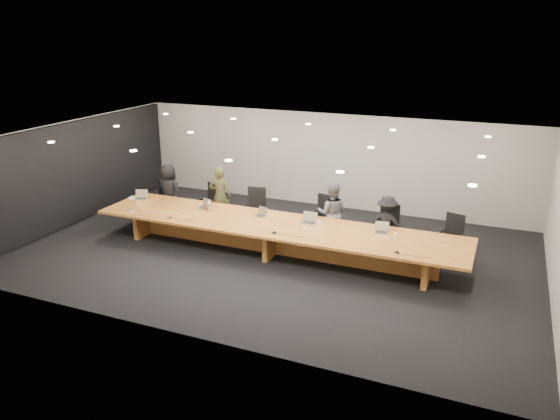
{
  "coord_description": "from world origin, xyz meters",
  "views": [
    {
      "loc": [
        4.83,
        -11.11,
        5.18
      ],
      "look_at": [
        0.0,
        0.3,
        1.0
      ],
      "focal_mm": 35.0,
      "sensor_mm": 36.0,
      "label": 1
    }
  ],
  "objects_px": {
    "chair_far_right": "(451,237)",
    "mic_left": "(170,217)",
    "laptop_d": "(308,218)",
    "water_bottle": "(209,205)",
    "av_box": "(130,210)",
    "conference_table": "(275,233)",
    "chair_mid_right": "(321,217)",
    "laptop_c": "(260,212)",
    "person_a": "(169,191)",
    "person_b": "(220,196)",
    "paper_cup_far": "(396,236)",
    "laptop_b": "(203,204)",
    "paper_cup_near": "(319,223)",
    "person_d": "(387,224)",
    "chair_right": "(387,228)",
    "chair_mid_left": "(254,209)",
    "chair_left": "(208,203)",
    "mic_center": "(274,232)",
    "amber_mug": "(207,209)",
    "laptop_a": "(141,195)",
    "person_c": "(332,213)",
    "mic_right": "(397,252)",
    "chair_far_left": "(162,199)",
    "laptop_e": "(381,228)"
  },
  "relations": [
    {
      "from": "chair_far_right",
      "to": "person_d",
      "type": "bearing_deg",
      "value": -157.68
    },
    {
      "from": "water_bottle",
      "to": "av_box",
      "type": "distance_m",
      "value": 1.99
    },
    {
      "from": "laptop_b",
      "to": "laptop_e",
      "type": "xyz_separation_m",
      "value": [
        4.6,
        0.03,
        0.0
      ]
    },
    {
      "from": "paper_cup_far",
      "to": "laptop_c",
      "type": "bearing_deg",
      "value": 177.89
    },
    {
      "from": "laptop_a",
      "to": "person_c",
      "type": "bearing_deg",
      "value": -12.82
    },
    {
      "from": "person_c",
      "to": "laptop_d",
      "type": "height_order",
      "value": "person_c"
    },
    {
      "from": "mic_right",
      "to": "paper_cup_near",
      "type": "bearing_deg",
      "value": 155.21
    },
    {
      "from": "av_box",
      "to": "person_d",
      "type": "bearing_deg",
      "value": 28.2
    },
    {
      "from": "person_c",
      "to": "amber_mug",
      "type": "xyz_separation_m",
      "value": [
        -2.98,
        -0.99,
        0.03
      ]
    },
    {
      "from": "paper_cup_near",
      "to": "av_box",
      "type": "height_order",
      "value": "paper_cup_near"
    },
    {
      "from": "water_bottle",
      "to": "paper_cup_far",
      "type": "height_order",
      "value": "water_bottle"
    },
    {
      "from": "conference_table",
      "to": "chair_far_right",
      "type": "distance_m",
      "value": 4.11
    },
    {
      "from": "person_c",
      "to": "laptop_c",
      "type": "xyz_separation_m",
      "value": [
        -1.58,
        -0.87,
        0.09
      ]
    },
    {
      "from": "chair_far_right",
      "to": "paper_cup_near",
      "type": "bearing_deg",
      "value": -145.91
    },
    {
      "from": "laptop_b",
      "to": "mic_center",
      "type": "distance_m",
      "value": 2.54
    },
    {
      "from": "laptop_b",
      "to": "amber_mug",
      "type": "bearing_deg",
      "value": -13.72
    },
    {
      "from": "chair_left",
      "to": "paper_cup_near",
      "type": "relative_size",
      "value": 11.69
    },
    {
      "from": "chair_far_right",
      "to": "laptop_d",
      "type": "bearing_deg",
      "value": -147.23
    },
    {
      "from": "paper_cup_far",
      "to": "water_bottle",
      "type": "bearing_deg",
      "value": 178.69
    },
    {
      "from": "chair_mid_left",
      "to": "laptop_a",
      "type": "height_order",
      "value": "chair_mid_left"
    },
    {
      "from": "chair_mid_left",
      "to": "person_c",
      "type": "relative_size",
      "value": 0.76
    },
    {
      "from": "person_a",
      "to": "person_b",
      "type": "distance_m",
      "value": 1.59
    },
    {
      "from": "person_a",
      "to": "amber_mug",
      "type": "bearing_deg",
      "value": 155.82
    },
    {
      "from": "chair_right",
      "to": "laptop_b",
      "type": "relative_size",
      "value": 3.73
    },
    {
      "from": "laptop_b",
      "to": "chair_mid_right",
      "type": "bearing_deg",
      "value": 40.47
    },
    {
      "from": "chair_mid_right",
      "to": "mic_center",
      "type": "bearing_deg",
      "value": -89.23
    },
    {
      "from": "laptop_d",
      "to": "chair_mid_left",
      "type": "bearing_deg",
      "value": 154.3
    },
    {
      "from": "laptop_e",
      "to": "paper_cup_near",
      "type": "height_order",
      "value": "laptop_e"
    },
    {
      "from": "chair_mid_right",
      "to": "laptop_c",
      "type": "bearing_deg",
      "value": -126.48
    },
    {
      "from": "chair_left",
      "to": "person_a",
      "type": "xyz_separation_m",
      "value": [
        -1.21,
        -0.08,
        0.23
      ]
    },
    {
      "from": "conference_table",
      "to": "water_bottle",
      "type": "relative_size",
      "value": 42.65
    },
    {
      "from": "chair_mid_right",
      "to": "laptop_d",
      "type": "bearing_deg",
      "value": -73.67
    },
    {
      "from": "person_b",
      "to": "water_bottle",
      "type": "height_order",
      "value": "person_b"
    },
    {
      "from": "chair_right",
      "to": "laptop_c",
      "type": "height_order",
      "value": "chair_right"
    },
    {
      "from": "chair_right",
      "to": "mic_center",
      "type": "xyz_separation_m",
      "value": [
        -2.2,
        -1.77,
        0.2
      ]
    },
    {
      "from": "laptop_b",
      "to": "amber_mug",
      "type": "distance_m",
      "value": 0.24
    },
    {
      "from": "chair_far_right",
      "to": "av_box",
      "type": "relative_size",
      "value": 5.7
    },
    {
      "from": "chair_left",
      "to": "person_c",
      "type": "xyz_separation_m",
      "value": [
        3.56,
        -0.04,
        0.21
      ]
    },
    {
      "from": "chair_mid_left",
      "to": "chair_mid_right",
      "type": "height_order",
      "value": "chair_mid_left"
    },
    {
      "from": "chair_mid_left",
      "to": "chair_far_left",
      "type": "bearing_deg",
      "value": 170.95
    },
    {
      "from": "chair_mid_right",
      "to": "person_d",
      "type": "relative_size",
      "value": 0.82
    },
    {
      "from": "chair_far_right",
      "to": "mic_left",
      "type": "height_order",
      "value": "chair_far_right"
    },
    {
      "from": "chair_far_left",
      "to": "laptop_c",
      "type": "distance_m",
      "value": 3.63
    },
    {
      "from": "chair_left",
      "to": "laptop_d",
      "type": "bearing_deg",
      "value": 3.43
    },
    {
      "from": "laptop_d",
      "to": "av_box",
      "type": "height_order",
      "value": "laptop_d"
    },
    {
      "from": "laptop_e",
      "to": "paper_cup_near",
      "type": "xyz_separation_m",
      "value": [
        -1.46,
        -0.05,
        -0.08
      ]
    },
    {
      "from": "laptop_e",
      "to": "laptop_a",
      "type": "bearing_deg",
      "value": 173.16
    },
    {
      "from": "paper_cup_near",
      "to": "mic_right",
      "type": "xyz_separation_m",
      "value": [
        2.02,
        -0.93,
        -0.03
      ]
    },
    {
      "from": "person_b",
      "to": "laptop_a",
      "type": "relative_size",
      "value": 5.01
    },
    {
      "from": "laptop_c",
      "to": "mic_center",
      "type": "distance_m",
      "value": 1.19
    }
  ]
}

